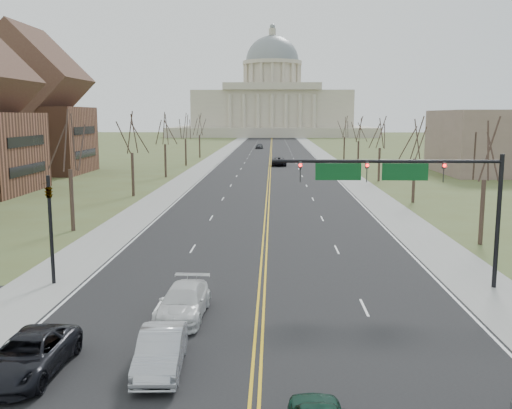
# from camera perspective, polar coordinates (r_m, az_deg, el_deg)

# --- Properties ---
(road) EXTENTS (20.00, 380.00, 0.01)m
(road) POSITION_cam_1_polar(r_m,az_deg,el_deg) (126.86, 1.46, 4.75)
(road) COLOR black
(road) RESTS_ON ground
(cross_road) EXTENTS (120.00, 14.00, 0.01)m
(cross_road) POSITION_cam_1_polar(r_m,az_deg,el_deg) (24.33, 0.27, -13.26)
(cross_road) COLOR black
(cross_road) RESTS_ON ground
(sidewalk_left) EXTENTS (4.00, 380.00, 0.03)m
(sidewalk_left) POSITION_cam_1_polar(r_m,az_deg,el_deg) (127.48, -3.96, 4.76)
(sidewalk_left) COLOR gray
(sidewalk_left) RESTS_ON ground
(sidewalk_right) EXTENTS (4.00, 380.00, 0.03)m
(sidewalk_right) POSITION_cam_1_polar(r_m,az_deg,el_deg) (127.37, 6.89, 4.71)
(sidewalk_right) COLOR gray
(sidewalk_right) RESTS_ON ground
(center_line) EXTENTS (0.42, 380.00, 0.01)m
(center_line) POSITION_cam_1_polar(r_m,az_deg,el_deg) (126.86, 1.46, 4.76)
(center_line) COLOR gold
(center_line) RESTS_ON road
(edge_line_left) EXTENTS (0.15, 380.00, 0.01)m
(edge_line_left) POSITION_cam_1_polar(r_m,az_deg,el_deg) (127.28, -2.97, 4.76)
(edge_line_left) COLOR silver
(edge_line_left) RESTS_ON road
(edge_line_right) EXTENTS (0.15, 380.00, 0.01)m
(edge_line_right) POSITION_cam_1_polar(r_m,az_deg,el_deg) (127.19, 5.90, 4.72)
(edge_line_right) COLOR silver
(edge_line_right) RESTS_ON road
(capitol) EXTENTS (90.00, 60.00, 50.00)m
(capitol) POSITION_cam_1_polar(r_m,az_deg,el_deg) (266.48, 1.62, 9.98)
(capitol) COLOR #B4A796
(capitol) RESTS_ON ground
(signal_mast) EXTENTS (12.12, 0.44, 7.20)m
(signal_mast) POSITION_cam_1_polar(r_m,az_deg,el_deg) (30.99, 14.55, 2.28)
(signal_mast) COLOR black
(signal_mast) RESTS_ON ground
(signal_left) EXTENTS (0.32, 0.36, 6.00)m
(signal_left) POSITION_cam_1_polar(r_m,az_deg,el_deg) (32.82, -19.89, -1.22)
(signal_left) COLOR black
(signal_left) RESTS_ON ground
(tree_r_0) EXTENTS (3.74, 3.74, 8.50)m
(tree_r_0) POSITION_cam_1_polar(r_m,az_deg,el_deg) (43.27, 21.99, 4.77)
(tree_r_0) COLOR #3A2922
(tree_r_0) RESTS_ON ground
(tree_l_0) EXTENTS (3.96, 3.96, 9.00)m
(tree_l_0) POSITION_cam_1_polar(r_m,az_deg,el_deg) (47.39, -18.20, 5.75)
(tree_l_0) COLOR #3A2922
(tree_l_0) RESTS_ON ground
(tree_r_1) EXTENTS (3.74, 3.74, 8.50)m
(tree_r_1) POSITION_cam_1_polar(r_m,az_deg,el_deg) (62.39, 15.66, 6.16)
(tree_r_1) COLOR #3A2922
(tree_r_1) RESTS_ON ground
(tree_l_1) EXTENTS (3.96, 3.96, 9.00)m
(tree_l_1) POSITION_cam_1_polar(r_m,az_deg,el_deg) (66.53, -12.35, 6.77)
(tree_l_1) COLOR #3A2922
(tree_l_1) RESTS_ON ground
(tree_r_2) EXTENTS (3.74, 3.74, 8.50)m
(tree_r_2) POSITION_cam_1_polar(r_m,az_deg,el_deg) (81.94, 12.31, 6.86)
(tree_r_2) COLOR #3A2922
(tree_r_2) RESTS_ON ground
(tree_l_2) EXTENTS (3.96, 3.96, 9.00)m
(tree_l_2) POSITION_cam_1_polar(r_m,az_deg,el_deg) (86.07, -9.12, 7.30)
(tree_l_2) COLOR #3A2922
(tree_l_2) RESTS_ON ground
(tree_r_3) EXTENTS (3.74, 3.74, 8.50)m
(tree_r_3) POSITION_cam_1_polar(r_m,az_deg,el_deg) (101.66, 10.25, 7.28)
(tree_r_3) COLOR #3A2922
(tree_r_3) RESTS_ON ground
(tree_l_3) EXTENTS (3.96, 3.96, 9.00)m
(tree_l_3) POSITION_cam_1_polar(r_m,az_deg,el_deg) (105.77, -7.08, 7.62)
(tree_l_3) COLOR #3A2922
(tree_l_3) RESTS_ON ground
(tree_r_4) EXTENTS (3.74, 3.74, 8.50)m
(tree_r_4) POSITION_cam_1_polar(r_m,az_deg,el_deg) (121.47, 8.86, 7.56)
(tree_r_4) COLOR #3A2922
(tree_r_4) RESTS_ON ground
(tree_l_4) EXTENTS (3.96, 3.96, 9.00)m
(tree_l_4) POSITION_cam_1_polar(r_m,az_deg,el_deg) (125.58, -5.69, 7.84)
(tree_l_4) COLOR #3A2922
(tree_l_4) RESTS_ON ground
(bldg_left_far) EXTENTS (17.10, 14.28, 23.25)m
(bldg_left_far) POSITION_cam_1_polar(r_m,az_deg,el_deg) (98.40, -21.61, 8.50)
(bldg_left_far) COLOR brown
(bldg_left_far) RESTS_ON ground
(car_sb_inner_lead) EXTENTS (1.82, 4.54, 1.47)m
(car_sb_inner_lead) POSITION_cam_1_polar(r_m,az_deg,el_deg) (21.58, -9.50, -14.23)
(car_sb_inner_lead) COLOR #A1A3A9
(car_sb_inner_lead) RESTS_ON road
(car_sb_outer_lead) EXTENTS (2.52, 5.18, 1.42)m
(car_sb_outer_lead) POSITION_cam_1_polar(r_m,az_deg,el_deg) (22.52, -21.83, -13.83)
(car_sb_outer_lead) COLOR black
(car_sb_outer_lead) RESTS_ON road
(car_sb_inner_second) EXTENTS (2.21, 5.08, 1.46)m
(car_sb_inner_second) POSITION_cam_1_polar(r_m,az_deg,el_deg) (26.65, -7.26, -9.64)
(car_sb_inner_second) COLOR silver
(car_sb_inner_second) RESTS_ON road
(car_far_nb) EXTENTS (2.67, 5.80, 1.61)m
(car_far_nb) POSITION_cam_1_polar(r_m,az_deg,el_deg) (105.47, 2.31, 4.35)
(car_far_nb) COLOR black
(car_far_nb) RESTS_ON road
(car_far_sb) EXTENTS (2.23, 4.47, 1.46)m
(car_far_sb) POSITION_cam_1_polar(r_m,az_deg,el_deg) (159.17, 0.34, 5.86)
(car_far_sb) COLOR #414247
(car_far_sb) RESTS_ON road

